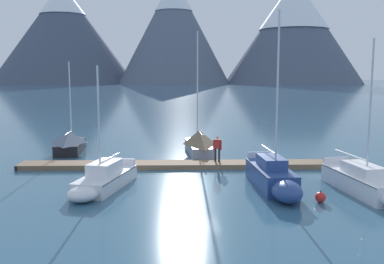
{
  "coord_description": "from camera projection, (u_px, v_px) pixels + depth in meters",
  "views": [
    {
      "loc": [
        -1.53,
        -23.35,
        6.01
      ],
      "look_at": [
        0.0,
        6.0,
        2.0
      ],
      "focal_mm": 40.62,
      "sensor_mm": 36.0,
      "label": 1
    }
  ],
  "objects": [
    {
      "name": "ground_plane",
      "position": [
        198.0,
        182.0,
        24.0
      ],
      "size": [
        700.0,
        700.0,
        0.0
      ],
      "primitive_type": "plane",
      "color": "#335B75"
    },
    {
      "name": "mountain_west_summit",
      "position": [
        63.0,
        33.0,
        242.58
      ],
      "size": [
        79.22,
        79.22,
        54.84
      ],
      "color": "#424C60",
      "rests_on": "ground"
    },
    {
      "name": "mountain_central_massif",
      "position": [
        174.0,
        30.0,
        230.91
      ],
      "size": [
        60.14,
        60.14,
        56.35
      ],
      "color": "slate",
      "rests_on": "ground"
    },
    {
      "name": "mountain_shoulder_ridge",
      "position": [
        294.0,
        29.0,
        233.56
      ],
      "size": [
        74.6,
        74.6,
        55.69
      ],
      "color": "#4C566B",
      "rests_on": "ground"
    },
    {
      "name": "dock",
      "position": [
        194.0,
        165.0,
        27.94
      ],
      "size": [
        22.28,
        2.43,
        0.3
      ],
      "color": "brown",
      "rests_on": "ground"
    },
    {
      "name": "sailboat_nearest_berth",
      "position": [
        71.0,
        142.0,
        33.28
      ],
      "size": [
        2.2,
        6.06,
        6.86
      ],
      "color": "black",
      "rests_on": "ground"
    },
    {
      "name": "sailboat_second_berth",
      "position": [
        103.0,
        179.0,
        22.52
      ],
      "size": [
        3.1,
        6.12,
        6.38
      ],
      "color": "silver",
      "rests_on": "ground"
    },
    {
      "name": "sailboat_mid_dock_port",
      "position": [
        198.0,
        142.0,
        32.52
      ],
      "size": [
        2.01,
        6.5,
        9.07
      ],
      "color": "#93939E",
      "rests_on": "ground"
    },
    {
      "name": "sailboat_mid_dock_starboard",
      "position": [
        274.0,
        177.0,
        22.35
      ],
      "size": [
        1.83,
        6.47,
        9.06
      ],
      "color": "navy",
      "rests_on": "ground"
    },
    {
      "name": "sailboat_far_berth",
      "position": [
        365.0,
        182.0,
        21.55
      ],
      "size": [
        2.28,
        6.46,
        7.65
      ],
      "color": "white",
      "rests_on": "ground"
    },
    {
      "name": "person_on_dock",
      "position": [
        217.0,
        147.0,
        28.06
      ],
      "size": [
        0.53,
        0.37,
        1.69
      ],
      "color": "#232328",
      "rests_on": "dock"
    },
    {
      "name": "mooring_buoy_channel_marker",
      "position": [
        320.0,
        197.0,
        20.28
      ],
      "size": [
        0.49,
        0.49,
        0.57
      ],
      "color": "red",
      "rests_on": "ground"
    }
  ]
}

